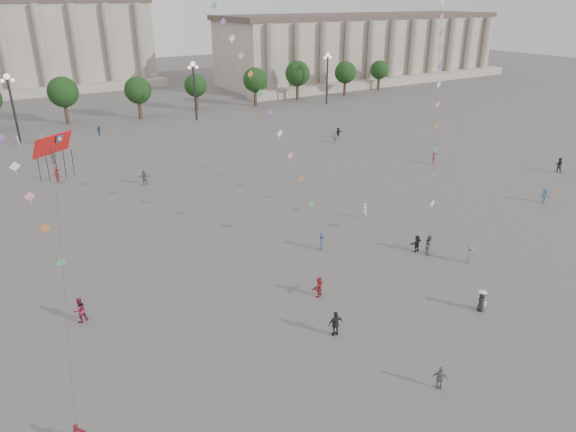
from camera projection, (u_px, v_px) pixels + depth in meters
ground at (397, 342)px, 34.19m from camera, size 360.00×360.00×0.00m
hall_east at (365, 48)px, 140.68m from camera, size 84.00×26.22×17.20m
hall_central at (46, 27)px, 129.35m from camera, size 48.30×34.30×35.50m
tree_row at (100, 92)px, 92.88m from camera, size 137.12×5.12×8.00m
lamp_post_mid_west at (11, 95)px, 78.56m from camera, size 2.00×0.90×10.65m
lamp_post_mid_east at (194, 80)px, 93.20m from camera, size 2.00×0.90×10.65m
lamp_post_far_east at (327, 69)px, 107.84m from camera, size 2.00×0.90×10.65m
person_crowd_0 at (99, 130)px, 85.30m from camera, size 1.05×0.79×1.66m
person_crowd_3 at (417, 243)px, 46.16m from camera, size 1.51×0.63×1.58m
person_crowd_4 at (42, 139)px, 80.08m from camera, size 1.44×1.40×1.64m
person_crowd_6 at (470, 255)px, 44.11m from camera, size 1.17×0.85×1.62m
person_crowd_7 at (335, 138)px, 80.58m from camera, size 1.63×1.49×1.81m
person_crowd_8 at (434, 158)px, 70.42m from camera, size 1.18×1.35×1.82m
person_crowd_9 at (338, 133)px, 83.91m from camera, size 1.60×0.87×1.65m
person_crowd_10 at (18, 141)px, 79.38m from camera, size 0.57×0.67×1.55m
person_crowd_12 at (145, 177)px, 62.79m from camera, size 1.74×1.00×1.79m
person_crowd_13 at (365, 211)px, 53.03m from camera, size 0.63×0.74×1.73m
person_crowd_14 at (545, 196)px, 57.13m from camera, size 1.24×1.09×1.67m
person_crowd_15 at (559, 165)px, 67.26m from camera, size 1.15×1.20×1.95m
person_crowd_16 at (53, 157)px, 70.86m from camera, size 1.12×0.81×1.76m
person_crowd_17 at (57, 175)px, 63.55m from camera, size 1.27×1.45×1.94m
tourist_1 at (336, 324)px, 34.58m from camera, size 1.14×0.60×1.85m
tourist_2 at (319, 287)px, 39.22m from camera, size 1.55×1.11×1.61m
tourist_3 at (440, 378)px, 29.88m from camera, size 0.82×0.93×1.50m
kite_flyer_0 at (80, 310)px, 36.07m from camera, size 1.06×0.92×1.87m
kite_flyer_1 at (322, 242)px, 46.42m from camera, size 1.17×1.19×1.64m
kite_flyer_2 at (429, 245)px, 45.74m from camera, size 1.09×1.07×1.77m
hat_person at (482, 301)px, 37.37m from camera, size 0.88×0.83×1.69m
dragon_kite at (55, 160)px, 25.63m from camera, size 2.11×3.38×13.99m
kite_train_east at (442, 8)px, 59.35m from camera, size 31.06×30.78×56.07m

